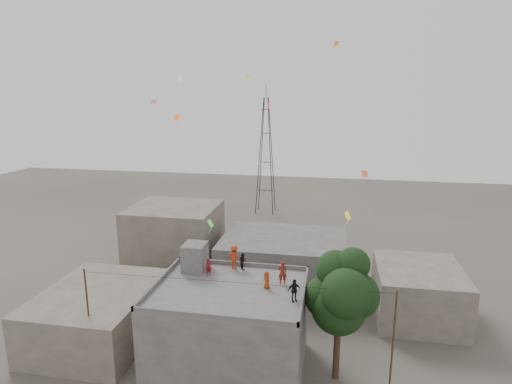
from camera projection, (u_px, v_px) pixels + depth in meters
ground at (230, 369)px, 29.74m from camera, size 140.00×140.00×0.00m
main_building at (230, 330)px, 29.04m from camera, size 10.00×8.00×6.10m
parapet at (229, 287)px, 28.31m from camera, size 10.00×8.00×0.30m
stair_head_box at (195, 257)px, 31.17m from camera, size 1.60×1.80×2.00m
neighbor_west at (98, 314)px, 33.14m from camera, size 8.00×10.00×4.00m
neighbor_north at (283, 261)px, 42.22m from camera, size 12.00×9.00×5.00m
neighbor_northwest at (175, 238)px, 46.02m from camera, size 9.00×8.00×7.00m
neighbor_east at (418, 292)px, 36.34m from camera, size 7.00×8.00×4.40m
tree at (342, 294)px, 27.62m from camera, size 4.90×4.60×9.10m
utility_line at (232, 330)px, 27.58m from camera, size 20.12×0.62×7.40m
transmission_tower at (266, 156)px, 66.67m from camera, size 2.97×2.97×20.01m
person_red_adult at (282, 273)px, 28.89m from camera, size 0.68×0.53×1.65m
person_orange_child at (267, 280)px, 28.32m from camera, size 0.69×0.68×1.20m
person_dark_child at (243, 261)px, 31.39m from camera, size 0.73×0.76×1.23m
person_dark_adult at (294, 290)px, 26.50m from camera, size 0.93×0.72×1.47m
person_orange_adult at (234, 257)px, 31.48m from camera, size 1.18×0.74×1.75m
person_red_child at (209, 267)px, 30.25m from camera, size 0.55×0.54×1.28m
kites at (269, 133)px, 31.79m from camera, size 17.00×15.59×12.92m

